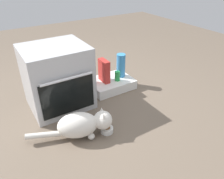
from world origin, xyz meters
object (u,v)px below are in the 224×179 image
object	(u,v)px
cat	(82,124)
soda_can	(117,76)
pantry_cabinet	(111,84)
food_bowl	(107,129)
cereal_box	(104,71)
oven	(57,78)
water_bottle	(121,65)

from	to	relation	value
cat	soda_can	distance (m)	0.93
pantry_cabinet	food_bowl	world-z (taller)	pantry_cabinet
cat	cereal_box	bearing A→B (deg)	66.21
oven	soda_can	size ratio (longest dim) A/B	5.70
food_bowl	soda_can	xyz separation A→B (m)	(0.53, 0.64, 0.14)
oven	soda_can	distance (m)	0.76
water_bottle	pantry_cabinet	bearing A→B (deg)	-174.07
food_bowl	cereal_box	world-z (taller)	cereal_box
food_bowl	soda_can	size ratio (longest dim) A/B	1.00
cereal_box	soda_can	size ratio (longest dim) A/B	2.33
cereal_box	soda_can	world-z (taller)	cereal_box
cat	soda_can	xyz separation A→B (m)	(0.74, 0.57, 0.04)
oven	cereal_box	distance (m)	0.60
soda_can	water_bottle	distance (m)	0.15
water_bottle	oven	bearing A→B (deg)	-177.11
cat	soda_can	world-z (taller)	cat
food_bowl	oven	bearing A→B (deg)	107.10
soda_can	cat	bearing A→B (deg)	-142.69
cereal_box	cat	bearing A→B (deg)	-133.07
cat	cereal_box	xyz separation A→B (m)	(0.59, 0.64, 0.12)
food_bowl	cereal_box	xyz separation A→B (m)	(0.38, 0.71, 0.22)
cereal_box	soda_can	bearing A→B (deg)	-25.52
food_bowl	cat	world-z (taller)	cat
pantry_cabinet	soda_can	bearing A→B (deg)	-43.82
pantry_cabinet	water_bottle	xyz separation A→B (m)	(0.16, 0.02, 0.21)
soda_can	water_bottle	size ratio (longest dim) A/B	0.40
oven	food_bowl	xyz separation A→B (m)	(0.21, -0.67, -0.31)
cat	oven	bearing A→B (deg)	108.85
oven	pantry_cabinet	distance (m)	0.73
food_bowl	soda_can	bearing A→B (deg)	50.31
pantry_cabinet	cat	distance (m)	0.93
water_bottle	soda_can	bearing A→B (deg)	-143.26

